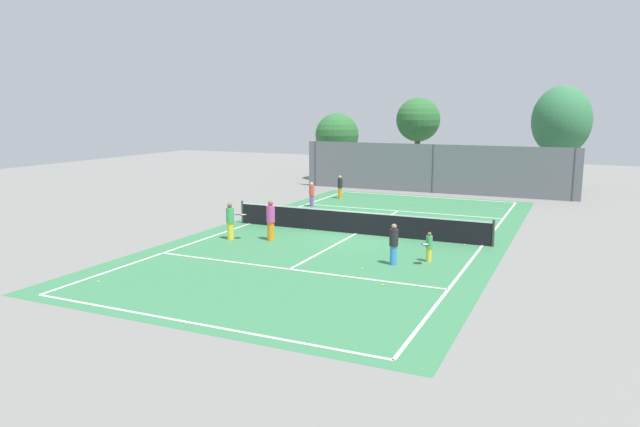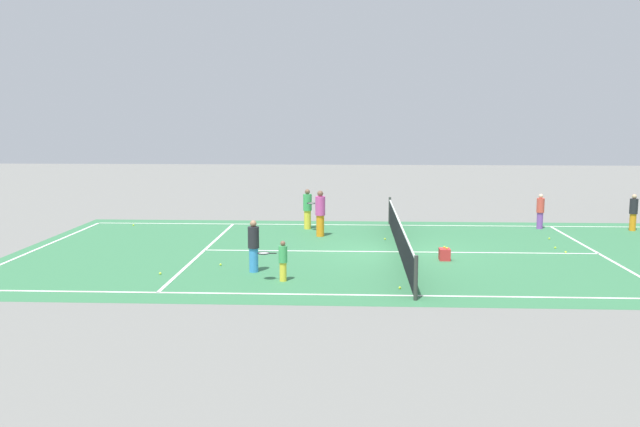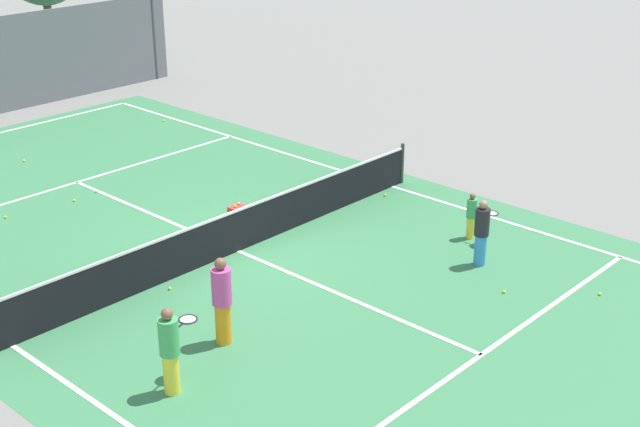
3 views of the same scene
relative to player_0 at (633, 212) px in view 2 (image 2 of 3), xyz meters
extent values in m
plane|color=slate|center=(4.63, -9.28, -0.73)|extent=(80.00, 80.00, 0.00)
cube|color=#387A4C|center=(4.63, -9.28, -0.73)|extent=(13.00, 25.00, 0.00)
cube|color=white|center=(-0.87, -9.28, -0.72)|extent=(0.10, 24.00, 0.01)
cube|color=white|center=(10.13, -9.28, -0.72)|extent=(0.10, 24.00, 0.01)
cube|color=white|center=(4.63, -21.28, -0.72)|extent=(11.00, 0.10, 0.01)
cube|color=white|center=(4.63, -15.68, -0.72)|extent=(11.00, 0.10, 0.01)
cube|color=white|center=(4.63, -2.88, -0.72)|extent=(11.00, 0.10, 0.01)
cube|color=white|center=(4.63, -9.28, -0.72)|extent=(0.10, 12.80, 0.01)
cylinder|color=#333833|center=(-1.27, -9.28, -0.18)|extent=(0.10, 0.10, 1.10)
cylinder|color=#333833|center=(10.53, -9.28, -0.18)|extent=(0.10, 0.10, 1.10)
cube|color=black|center=(4.63, -9.28, -0.25)|extent=(11.80, 0.03, 0.95)
cube|color=white|center=(4.63, -9.28, 0.25)|extent=(11.80, 0.04, 0.05)
cylinder|color=orange|center=(0.00, 0.00, -0.40)|extent=(0.24, 0.24, 0.66)
cylinder|color=#232328|center=(0.00, 0.00, 0.22)|extent=(0.30, 0.30, 0.58)
sphere|color=tan|center=(0.00, 0.00, 0.60)|extent=(0.18, 0.18, 0.18)
cylinder|color=#388CD8|center=(7.71, -13.59, -0.38)|extent=(0.25, 0.25, 0.69)
cylinder|color=#232328|center=(7.71, -13.59, 0.27)|extent=(0.32, 0.32, 0.61)
sphere|color=#A37556|center=(7.71, -13.59, 0.67)|extent=(0.19, 0.19, 0.19)
cylinder|color=yellow|center=(8.75, -12.65, -0.47)|extent=(0.19, 0.19, 0.51)
cylinder|color=#3FA559|center=(8.75, -12.65, 0.01)|extent=(0.24, 0.24, 0.45)
sphere|color=brown|center=(8.75, -12.65, 0.30)|extent=(0.14, 0.14, 0.14)
cylinder|color=black|center=(8.76, -12.92, 0.03)|extent=(0.03, 0.20, 0.03)
torus|color=black|center=(8.76, -13.17, 0.03)|extent=(0.33, 0.33, 0.03)
cylinder|color=silver|center=(8.76, -13.17, 0.03)|extent=(0.28, 0.28, 0.00)
cylinder|color=yellow|center=(0.18, -12.56, -0.36)|extent=(0.27, 0.27, 0.73)
cylinder|color=#3FA559|center=(0.18, -12.56, 0.32)|extent=(0.34, 0.34, 0.64)
sphere|color=brown|center=(0.18, -12.56, 0.74)|extent=(0.20, 0.20, 0.20)
cylinder|color=black|center=(0.49, -12.46, 0.36)|extent=(0.20, 0.09, 0.03)
torus|color=black|center=(0.72, -12.39, 0.36)|extent=(0.41, 0.41, 0.03)
cylinder|color=silver|center=(0.72, -12.39, 0.36)|extent=(0.35, 0.35, 0.00)
cylinder|color=purple|center=(-0.31, -3.45, -0.41)|extent=(0.24, 0.24, 0.64)
cylinder|color=#E54C3F|center=(-0.31, -3.45, 0.20)|extent=(0.29, 0.29, 0.56)
sphere|color=beige|center=(-0.31, -3.45, 0.57)|extent=(0.17, 0.17, 0.17)
cylinder|color=orange|center=(1.82, -11.98, -0.33)|extent=(0.29, 0.29, 0.79)
cylinder|color=#D14799|center=(1.82, -11.98, 0.41)|extent=(0.36, 0.36, 0.69)
sphere|color=brown|center=(1.82, -11.98, 0.86)|extent=(0.21, 0.21, 0.21)
cube|color=red|center=(5.83, -7.97, -0.55)|extent=(0.41, 0.33, 0.36)
sphere|color=#CCE533|center=(5.74, -7.97, -0.34)|extent=(0.07, 0.07, 0.07)
sphere|color=#CCE533|center=(5.91, -7.92, -0.34)|extent=(0.07, 0.07, 0.07)
sphere|color=#CCE533|center=(8.16, -16.17, -0.70)|extent=(0.07, 0.07, 0.07)
sphere|color=#CCE533|center=(4.54, -3.90, -0.70)|extent=(0.07, 0.07, 0.07)
sphere|color=#CCE533|center=(2.06, -3.73, -0.70)|extent=(0.07, 0.07, 0.07)
sphere|color=#CCE533|center=(-0.21, -19.61, -0.70)|extent=(0.07, 0.07, 0.07)
sphere|color=#CCE533|center=(3.80, -4.02, -0.70)|extent=(0.07, 0.07, 0.07)
sphere|color=#CCE533|center=(2.43, -9.63, -0.70)|extent=(0.07, 0.07, 0.07)
sphere|color=#CCE533|center=(9.46, -9.58, -0.70)|extent=(0.07, 0.07, 0.07)
sphere|color=#CCE533|center=(6.93, -14.70, -0.70)|extent=(0.07, 0.07, 0.07)
camera|label=1|loc=(13.65, -32.91, 4.75)|focal=32.60mm
camera|label=2|loc=(26.68, -10.81, 3.68)|focal=38.56mm
camera|label=3|loc=(-7.24, -22.75, 7.65)|focal=49.69mm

